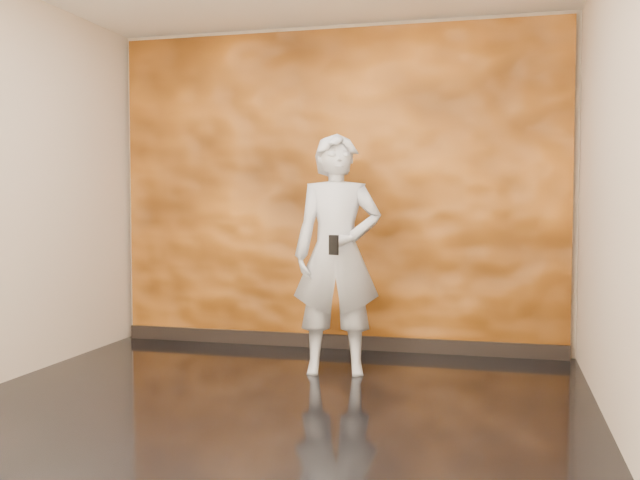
{
  "coord_description": "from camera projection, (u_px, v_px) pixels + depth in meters",
  "views": [
    {
      "loc": [
        1.39,
        -4.07,
        1.27
      ],
      "look_at": [
        0.16,
        0.78,
        1.01
      ],
      "focal_mm": 40.0,
      "sensor_mm": 36.0,
      "label": 1
    }
  ],
  "objects": [
    {
      "name": "room",
      "position": [
        262.0,
        181.0,
        4.28
      ],
      "size": [
        4.02,
        4.02,
        2.81
      ],
      "color": "black",
      "rests_on": "ground"
    },
    {
      "name": "feature_wall",
      "position": [
        336.0,
        190.0,
        6.17
      ],
      "size": [
        3.9,
        0.06,
        2.75
      ],
      "primitive_type": "cube",
      "color": "orange",
      "rests_on": "ground"
    },
    {
      "name": "baseboard",
      "position": [
        334.0,
        341.0,
        6.2
      ],
      "size": [
        3.9,
        0.04,
        0.12
      ],
      "primitive_type": "cube",
      "color": "black",
      "rests_on": "ground"
    },
    {
      "name": "man",
      "position": [
        337.0,
        254.0,
        5.27
      ],
      "size": [
        0.72,
        0.55,
        1.77
      ],
      "primitive_type": "imported",
      "rotation": [
        0.0,
        0.0,
        0.21
      ],
      "color": "#A2A7B2",
      "rests_on": "ground"
    },
    {
      "name": "phone",
      "position": [
        334.0,
        245.0,
        4.97
      ],
      "size": [
        0.08,
        0.04,
        0.14
      ],
      "primitive_type": "cube",
      "rotation": [
        0.0,
        0.0,
        -0.37
      ],
      "color": "black",
      "rests_on": "man"
    }
  ]
}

